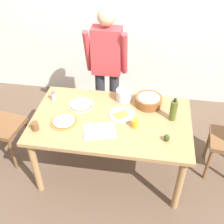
# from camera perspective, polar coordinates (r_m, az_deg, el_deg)

# --- Properties ---
(ground) EXTENTS (8.00, 8.00, 0.00)m
(ground) POSITION_cam_1_polar(r_m,az_deg,el_deg) (3.33, -0.13, -11.47)
(ground) COLOR brown
(wall_back) EXTENTS (5.60, 0.10, 2.60)m
(wall_back) POSITION_cam_1_polar(r_m,az_deg,el_deg) (3.93, 3.67, 19.92)
(wall_back) COLOR silver
(wall_back) RESTS_ON ground
(dining_table) EXTENTS (1.60, 0.96, 0.76)m
(dining_table) POSITION_cam_1_polar(r_m,az_deg,el_deg) (2.85, -0.15, -2.83)
(dining_table) COLOR #A37A4C
(dining_table) RESTS_ON ground
(person_cook) EXTENTS (0.49, 0.25, 1.62)m
(person_cook) POSITION_cam_1_polar(r_m,az_deg,el_deg) (3.33, -1.08, 9.57)
(person_cook) COLOR #2D2D38
(person_cook) RESTS_ON ground
(pizza_raw_on_board) EXTENTS (0.28, 0.28, 0.02)m
(pizza_raw_on_board) POSITION_cam_1_polar(r_m,az_deg,el_deg) (2.98, -6.41, 1.50)
(pizza_raw_on_board) COLOR beige
(pizza_raw_on_board) RESTS_ON dining_table
(pizza_cooked_on_tray) EXTENTS (0.27, 0.27, 0.02)m
(pizza_cooked_on_tray) POSITION_cam_1_polar(r_m,az_deg,el_deg) (2.79, -9.87, -1.90)
(pizza_cooked_on_tray) COLOR #C67A33
(pizza_cooked_on_tray) RESTS_ON dining_table
(plate_with_slice) EXTENTS (0.26, 0.26, 0.02)m
(plate_with_slice) POSITION_cam_1_polar(r_m,az_deg,el_deg) (2.84, 1.98, -0.50)
(plate_with_slice) COLOR white
(plate_with_slice) RESTS_ON dining_table
(popcorn_bowl) EXTENTS (0.28, 0.28, 0.11)m
(popcorn_bowl) POSITION_cam_1_polar(r_m,az_deg,el_deg) (2.97, 7.55, 2.43)
(popcorn_bowl) COLOR brown
(popcorn_bowl) RESTS_ON dining_table
(olive_oil_bottle) EXTENTS (0.07, 0.07, 0.26)m
(olive_oil_bottle) POSITION_cam_1_polar(r_m,az_deg,el_deg) (2.79, 12.53, 0.33)
(olive_oil_bottle) COLOR #47561E
(olive_oil_bottle) RESTS_ON dining_table
(steel_pot) EXTENTS (0.17, 0.17, 0.13)m
(steel_pot) POSITION_cam_1_polar(r_m,az_deg,el_deg) (3.02, 2.47, 3.56)
(steel_pot) COLOR #B7B7BC
(steel_pot) RESTS_ON dining_table
(cup_orange) EXTENTS (0.07, 0.07, 0.08)m
(cup_orange) POSITION_cam_1_polar(r_m,az_deg,el_deg) (2.69, 4.69, -2.33)
(cup_orange) COLOR orange
(cup_orange) RESTS_ON dining_table
(cup_small_brown) EXTENTS (0.07, 0.07, 0.08)m
(cup_small_brown) POSITION_cam_1_polar(r_m,az_deg,el_deg) (2.75, -15.57, -2.83)
(cup_small_brown) COLOR brown
(cup_small_brown) RESTS_ON dining_table
(salt_shaker) EXTENTS (0.04, 0.04, 0.11)m
(salt_shaker) POSITION_cam_1_polar(r_m,az_deg,el_deg) (3.08, -11.97, 3.20)
(salt_shaker) COLOR white
(salt_shaker) RESTS_ON dining_table
(cutting_board_white) EXTENTS (0.35, 0.29, 0.01)m
(cutting_board_white) POSITION_cam_1_polar(r_m,az_deg,el_deg) (2.65, -2.57, -3.94)
(cutting_board_white) COLOR white
(cutting_board_white) RESTS_ON dining_table
(avocado) EXTENTS (0.06, 0.06, 0.07)m
(avocado) POSITION_cam_1_polar(r_m,az_deg,el_deg) (2.59, 11.20, -5.24)
(avocado) COLOR #2D4219
(avocado) RESTS_ON dining_table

